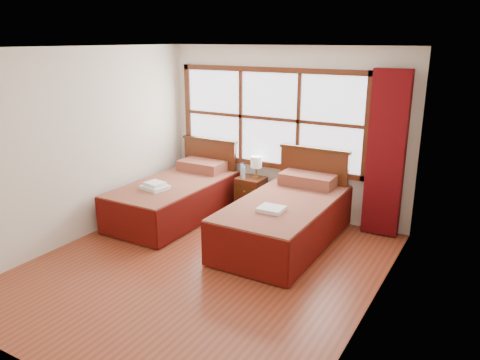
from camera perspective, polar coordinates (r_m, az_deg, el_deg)
The scene contains 15 objects.
floor at distance 5.87m, azimuth -4.39°, elevation -10.49°, with size 4.50×4.50×0.00m, color brown.
ceiling at distance 5.21m, azimuth -5.05°, elevation 15.80°, with size 4.50×4.50×0.00m, color white.
wall_back at distance 7.31m, azimuth 5.42°, elevation 5.82°, with size 4.00×4.00×0.00m, color silver.
wall_left at distance 6.71m, azimuth -18.92°, elevation 3.99°, with size 4.50×4.50×0.00m, color silver.
wall_right at distance 4.60m, azimuth 16.26°, elevation -1.44°, with size 4.50×4.50×0.00m, color silver.
window at distance 7.35m, azimuth 3.56°, elevation 7.51°, with size 3.16×0.06×1.56m.
curtain at distance 6.71m, azimuth 17.38°, elevation 2.98°, with size 0.50×0.16×2.30m, color #5E090C.
bed_left at distance 7.35m, azimuth -7.72°, elevation -2.02°, with size 1.11×2.15×1.08m.
bed_right at distance 6.43m, azimuth 5.67°, elevation -4.60°, with size 1.17×2.27×1.14m.
nightstand at distance 7.54m, azimuth 1.31°, elevation -1.77°, with size 0.42×0.42×0.56m.
towels_left at distance 6.94m, azimuth -10.32°, elevation -0.74°, with size 0.40×0.37×0.11m.
towels_right at distance 5.91m, azimuth 3.85°, elevation -3.55°, with size 0.33×0.29×0.05m.
lamp at distance 7.41m, azimuth 2.00°, elevation 2.13°, with size 0.18×0.18×0.35m.
bottle_near at distance 7.50m, azimuth 0.29°, elevation 1.18°, with size 0.06×0.06×0.22m.
bottle_far at distance 7.38m, azimuth 0.40°, elevation 0.93°, with size 0.06×0.06×0.23m.
Camera 1 is at (2.99, -4.27, 2.69)m, focal length 35.00 mm.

